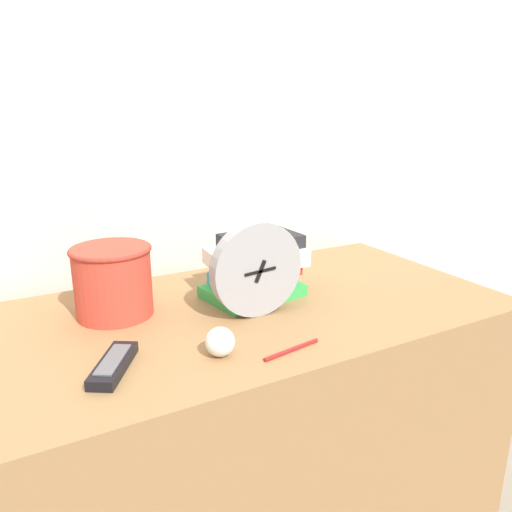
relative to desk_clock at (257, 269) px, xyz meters
name	(u,v)px	position (x,y,z in m)	size (l,w,h in m)	color
wall_back	(161,92)	(-0.05, 0.44, 0.39)	(6.00, 0.04, 2.40)	silver
desk	(229,438)	(-0.05, 0.05, -0.46)	(1.35, 0.64, 0.70)	olive
desk_clock	(257,269)	(0.00, 0.00, 0.00)	(0.22, 0.04, 0.22)	#99999E
book_stack	(256,267)	(0.06, 0.11, -0.04)	(0.26, 0.20, 0.15)	green
basket	(113,279)	(-0.29, 0.16, -0.02)	(0.18, 0.18, 0.16)	#C63D2D
tv_remote	(113,365)	(-0.35, -0.10, -0.10)	(0.12, 0.15, 0.02)	black
crumpled_paper_ball	(220,342)	(-0.16, -0.14, -0.08)	(0.06, 0.06, 0.06)	white
pen	(292,350)	(-0.03, -0.19, -0.11)	(0.14, 0.03, 0.01)	#B21E1E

